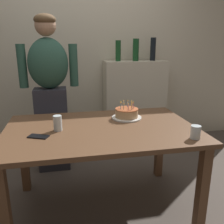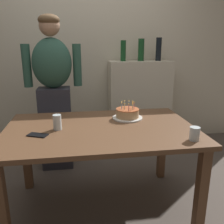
% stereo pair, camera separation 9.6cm
% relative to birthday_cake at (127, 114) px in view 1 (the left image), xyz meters
% --- Properties ---
extents(ground_plane, '(10.00, 10.00, 0.00)m').
position_rel_birthday_cake_xyz_m(ground_plane, '(-0.26, -0.19, -0.78)').
color(ground_plane, '#564C44').
extents(back_wall, '(5.20, 0.10, 2.60)m').
position_rel_birthday_cake_xyz_m(back_wall, '(-0.26, 1.36, 0.52)').
color(back_wall, beige).
rests_on(back_wall, ground_plane).
extents(dining_table, '(1.50, 0.96, 0.74)m').
position_rel_birthday_cake_xyz_m(dining_table, '(-0.26, -0.19, -0.14)').
color(dining_table, brown).
rests_on(dining_table, ground_plane).
extents(birthday_cake, '(0.26, 0.26, 0.15)m').
position_rel_birthday_cake_xyz_m(birthday_cake, '(0.00, 0.00, 0.00)').
color(birthday_cake, white).
rests_on(birthday_cake, dining_table).
extents(water_glass_near, '(0.06, 0.06, 0.12)m').
position_rel_birthday_cake_xyz_m(water_glass_near, '(-0.59, -0.19, 0.02)').
color(water_glass_near, silver).
rests_on(water_glass_near, dining_table).
extents(water_glass_far, '(0.07, 0.07, 0.09)m').
position_rel_birthday_cake_xyz_m(water_glass_far, '(0.35, -0.55, 0.01)').
color(water_glass_far, silver).
rests_on(water_glass_far, dining_table).
extents(cell_phone, '(0.16, 0.12, 0.01)m').
position_rel_birthday_cake_xyz_m(cell_phone, '(-0.73, -0.30, -0.04)').
color(cell_phone, black).
rests_on(cell_phone, dining_table).
extents(person_man_bearded, '(0.61, 0.27, 1.66)m').
position_rel_birthday_cake_xyz_m(person_man_bearded, '(-0.68, 0.62, 0.09)').
color(person_man_bearded, '#33333D').
rests_on(person_man_bearded, ground_plane).
extents(shelf_cabinet, '(0.83, 0.30, 1.45)m').
position_rel_birthday_cake_xyz_m(shelf_cabinet, '(0.41, 1.14, -0.19)').
color(shelf_cabinet, beige).
rests_on(shelf_cabinet, ground_plane).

